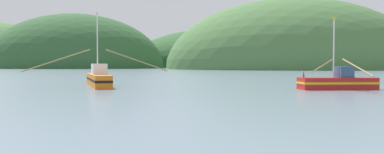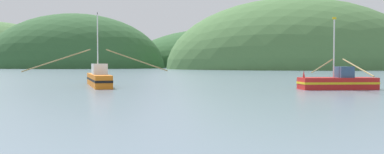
{
  "view_description": "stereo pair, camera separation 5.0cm",
  "coord_description": "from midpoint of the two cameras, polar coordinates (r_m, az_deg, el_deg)",
  "views": [
    {
      "loc": [
        -1.44,
        3.94,
        2.41
      ],
      "look_at": [
        -3.26,
        33.66,
        1.4
      ],
      "focal_mm": 37.93,
      "sensor_mm": 36.0,
      "label": 1
    },
    {
      "loc": [
        -1.39,
        3.95,
        2.41
      ],
      "look_at": [
        -3.26,
        33.66,
        1.4
      ],
      "focal_mm": 37.93,
      "sensor_mm": 36.0,
      "label": 2
    }
  ],
  "objects": [
    {
      "name": "fishing_boat_orange",
      "position": [
        43.78,
        -13.06,
        -0.18
      ],
      "size": [
        14.07,
        11.58,
        7.86
      ],
      "rotation": [
        0.0,
        0.0,
        1.95
      ],
      "color": "orange",
      "rests_on": "ground"
    },
    {
      "name": "hill_mid_right",
      "position": [
        212.51,
        -16.18,
        1.22
      ],
      "size": [
        89.86,
        71.89,
        54.37
      ],
      "primitive_type": "ellipsoid",
      "color": "#2D562D",
      "rests_on": "ground"
    },
    {
      "name": "fishing_boat_red",
      "position": [
        39.79,
        19.77,
        -0.65
      ],
      "size": [
        7.25,
        12.74,
        6.65
      ],
      "rotation": [
        0.0,
        0.0,
        3.28
      ],
      "color": "red",
      "rests_on": "ground"
    },
    {
      "name": "hill_far_center",
      "position": [
        180.78,
        13.79,
        1.13
      ],
      "size": [
        109.08,
        87.26,
        60.15
      ],
      "primitive_type": "ellipsoid",
      "color": "#47703D",
      "rests_on": "ground"
    },
    {
      "name": "hill_far_left",
      "position": [
        253.23,
        2.73,
        1.4
      ],
      "size": [
        105.83,
        84.66,
        46.66
      ],
      "primitive_type": "ellipsoid",
      "color": "#2D562D",
      "rests_on": "ground"
    }
  ]
}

